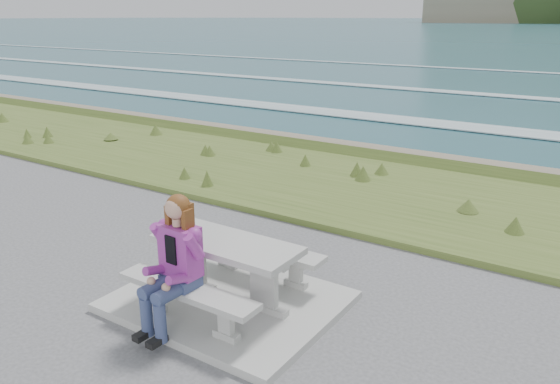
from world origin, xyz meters
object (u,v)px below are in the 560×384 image
(bench_landward, at_px, (187,295))
(seated_woman, at_px, (171,282))
(bench_seaward, at_px, (261,252))
(picnic_table, at_px, (227,254))

(bench_landward, height_order, seated_woman, seated_woman)
(bench_landward, bearing_deg, bench_seaward, 90.00)
(picnic_table, xyz_separation_m, bench_landward, (0.00, -0.70, -0.23))
(picnic_table, distance_m, seated_woman, 0.85)
(bench_seaward, distance_m, seated_woman, 1.56)
(picnic_table, height_order, bench_landward, picnic_table)
(bench_seaward, bearing_deg, picnic_table, -90.00)
(bench_seaward, bearing_deg, seated_woman, -93.45)
(picnic_table, height_order, seated_woman, seated_woman)
(picnic_table, xyz_separation_m, bench_seaward, (0.00, 0.70, -0.23))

